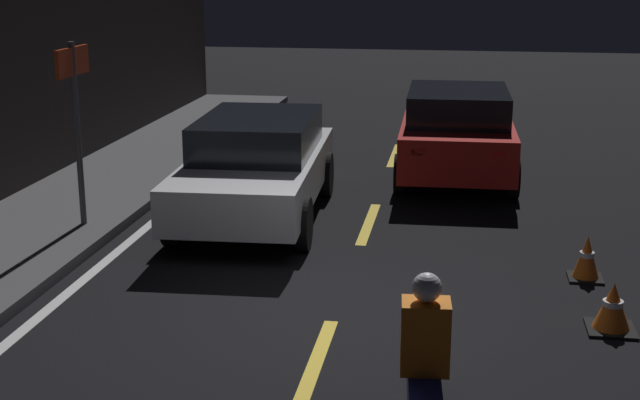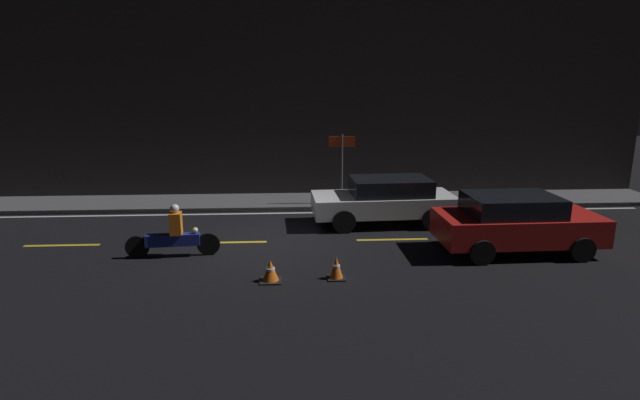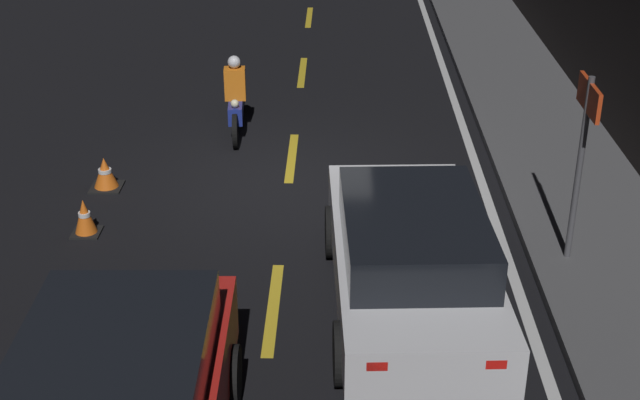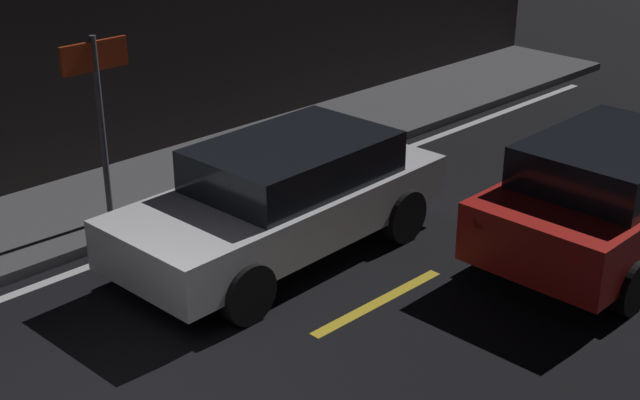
{
  "view_description": "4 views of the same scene",
  "coord_description": "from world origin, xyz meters",
  "px_view_note": "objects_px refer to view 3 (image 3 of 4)",
  "views": [
    {
      "loc": [
        -8.3,
        -1.23,
        3.56
      ],
      "look_at": [
        1.75,
        0.4,
        0.79
      ],
      "focal_mm": 50.0,
      "sensor_mm": 36.0,
      "label": 1
    },
    {
      "loc": [
        0.75,
        -13.13,
        4.37
      ],
      "look_at": [
        1.48,
        0.06,
        1.15
      ],
      "focal_mm": 28.0,
      "sensor_mm": 36.0,
      "label": 2
    },
    {
      "loc": [
        12.42,
        0.74,
        5.82
      ],
      "look_at": [
        2.17,
        0.53,
        0.78
      ],
      "focal_mm": 50.0,
      "sensor_mm": 36.0,
      "label": 3
    },
    {
      "loc": [
        -2.96,
        -5.67,
        4.99
      ],
      "look_at": [
        2.95,
        0.37,
        1.29
      ],
      "focal_mm": 50.0,
      "sensor_mm": 36.0,
      "label": 4
    }
  ],
  "objects_px": {
    "shop_sign": "(584,134)",
    "motorcycle": "(236,99)",
    "traffic_cone_mid": "(85,217)",
    "traffic_cone_near": "(105,174)",
    "sedan_white": "(411,255)"
  },
  "relations": [
    {
      "from": "motorcycle",
      "to": "sedan_white",
      "type": "bearing_deg",
      "value": 19.84
    },
    {
      "from": "traffic_cone_near",
      "to": "traffic_cone_mid",
      "type": "xyz_separation_m",
      "value": [
        1.47,
        0.07,
        0.01
      ]
    },
    {
      "from": "motorcycle",
      "to": "traffic_cone_mid",
      "type": "xyz_separation_m",
      "value": [
        3.96,
        -1.66,
        -0.29
      ]
    },
    {
      "from": "traffic_cone_mid",
      "to": "traffic_cone_near",
      "type": "bearing_deg",
      "value": -177.27
    },
    {
      "from": "shop_sign",
      "to": "motorcycle",
      "type": "bearing_deg",
      "value": -134.78
    },
    {
      "from": "sedan_white",
      "to": "traffic_cone_near",
      "type": "relative_size",
      "value": 8.79
    },
    {
      "from": "traffic_cone_mid",
      "to": "shop_sign",
      "type": "relative_size",
      "value": 0.22
    },
    {
      "from": "sedan_white",
      "to": "motorcycle",
      "type": "distance_m",
      "value": 6.4
    },
    {
      "from": "sedan_white",
      "to": "motorcycle",
      "type": "relative_size",
      "value": 1.88
    },
    {
      "from": "sedan_white",
      "to": "motorcycle",
      "type": "xyz_separation_m",
      "value": [
        -5.84,
        -2.63,
        -0.23
      ]
    },
    {
      "from": "sedan_white",
      "to": "shop_sign",
      "type": "height_order",
      "value": "shop_sign"
    },
    {
      "from": "sedan_white",
      "to": "traffic_cone_near",
      "type": "height_order",
      "value": "sedan_white"
    },
    {
      "from": "traffic_cone_near",
      "to": "shop_sign",
      "type": "height_order",
      "value": "shop_sign"
    },
    {
      "from": "motorcycle",
      "to": "traffic_cone_near",
      "type": "bearing_deg",
      "value": -39.16
    },
    {
      "from": "motorcycle",
      "to": "shop_sign",
      "type": "bearing_deg",
      "value": 40.82
    }
  ]
}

